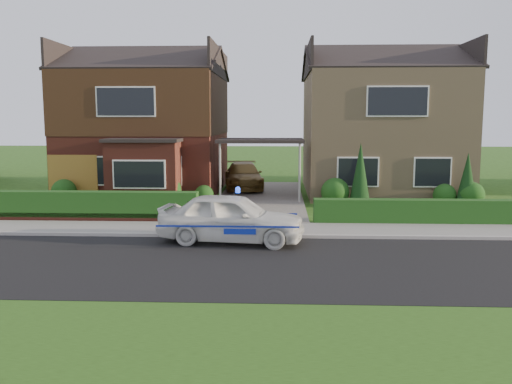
{
  "coord_description": "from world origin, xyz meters",
  "views": [
    {
      "loc": [
        0.85,
        -13.38,
        3.67
      ],
      "look_at": [
        0.11,
        3.5,
        1.38
      ],
      "focal_mm": 38.0,
      "sensor_mm": 36.0,
      "label": 1
    }
  ],
  "objects": [
    {
      "name": "shrub_left_mid",
      "position": [
        -4.0,
        9.3,
        0.66
      ],
      "size": [
        1.32,
        1.32,
        1.32
      ],
      "primitive_type": "sphere",
      "color": "#163912",
      "rests_on": "ground"
    },
    {
      "name": "kerb",
      "position": [
        0.0,
        3.05,
        0.06
      ],
      "size": [
        60.0,
        0.16,
        0.12
      ],
      "primitive_type": "cube",
      "color": "#9E9993",
      "rests_on": "ground"
    },
    {
      "name": "police_car",
      "position": [
        -0.57,
        2.4,
        0.74
      ],
      "size": [
        3.98,
        4.51,
        1.64
      ],
      "rotation": [
        0.0,
        0.0,
        1.44
      ],
      "color": "silver",
      "rests_on": "ground"
    },
    {
      "name": "house_left",
      "position": [
        -5.78,
        13.9,
        3.81
      ],
      "size": [
        7.5,
        9.53,
        7.25
      ],
      "color": "maroon",
      "rests_on": "ground"
    },
    {
      "name": "shrub_right_mid",
      "position": [
        7.8,
        9.5,
        0.48
      ],
      "size": [
        0.96,
        0.96,
        0.96
      ],
      "primitive_type": "sphere",
      "color": "#163912",
      "rests_on": "ground"
    },
    {
      "name": "conifer_b",
      "position": [
        8.6,
        9.2,
        1.1
      ],
      "size": [
        0.9,
        0.9,
        2.2
      ],
      "primitive_type": "cone",
      "color": "black",
      "rests_on": "ground"
    },
    {
      "name": "grass_verge",
      "position": [
        0.0,
        -5.0,
        0.0
      ],
      "size": [
        60.0,
        4.0,
        0.01
      ],
      "primitive_type": "cube",
      "color": "#234312",
      "rests_on": "ground"
    },
    {
      "name": "dwarf_wall",
      "position": [
        -5.8,
        5.3,
        0.18
      ],
      "size": [
        7.7,
        0.25,
        0.36
      ],
      "primitive_type": "cube",
      "color": "maroon",
      "rests_on": "ground"
    },
    {
      "name": "hedge_left",
      "position": [
        -5.8,
        5.45,
        0.0
      ],
      "size": [
        7.5,
        0.55,
        0.9
      ],
      "primitive_type": "cube",
      "color": "#163912",
      "rests_on": "ground"
    },
    {
      "name": "house_right",
      "position": [
        5.8,
        13.99,
        3.66
      ],
      "size": [
        7.5,
        8.06,
        7.25
      ],
      "color": "tan",
      "rests_on": "ground"
    },
    {
      "name": "shrub_left_near",
      "position": [
        -2.4,
        9.6,
        0.42
      ],
      "size": [
        0.84,
        0.84,
        0.84
      ],
      "primitive_type": "sphere",
      "color": "#163912",
      "rests_on": "ground"
    },
    {
      "name": "driveway",
      "position": [
        0.0,
        11.0,
        0.06
      ],
      "size": [
        3.8,
        12.0,
        0.12
      ],
      "primitive_type": "cube",
      "color": "#666059",
      "rests_on": "ground"
    },
    {
      "name": "garage_door",
      "position": [
        -8.25,
        9.96,
        1.05
      ],
      "size": [
        2.2,
        0.1,
        2.1
      ],
      "primitive_type": "cube",
      "color": "brown",
      "rests_on": "ground"
    },
    {
      "name": "driveway_car",
      "position": [
        -1.0,
        14.07,
        0.78
      ],
      "size": [
        2.37,
        4.71,
        1.31
      ],
      "primitive_type": "imported",
      "rotation": [
        0.0,
        0.0,
        0.12
      ],
      "color": "brown",
      "rests_on": "driveway"
    },
    {
      "name": "sidewalk",
      "position": [
        0.0,
        4.1,
        0.05
      ],
      "size": [
        60.0,
        2.0,
        0.1
      ],
      "primitive_type": "cube",
      "color": "slate",
      "rests_on": "ground"
    },
    {
      "name": "shrub_right_near",
      "position": [
        3.2,
        9.4,
        0.6
      ],
      "size": [
        1.2,
        1.2,
        1.2
      ],
      "primitive_type": "sphere",
      "color": "#163912",
      "rests_on": "ground"
    },
    {
      "name": "carport_link",
      "position": [
        0.0,
        10.95,
        2.66
      ],
      "size": [
        3.8,
        3.0,
        2.77
      ],
      "color": "black",
      "rests_on": "ground"
    },
    {
      "name": "road",
      "position": [
        0.0,
        0.0,
        0.0
      ],
      "size": [
        60.0,
        6.0,
        0.02
      ],
      "primitive_type": "cube",
      "color": "black",
      "rests_on": "ground"
    },
    {
      "name": "shrub_left_far",
      "position": [
        -8.5,
        9.5,
        0.54
      ],
      "size": [
        1.08,
        1.08,
        1.08
      ],
      "primitive_type": "sphere",
      "color": "#163912",
      "rests_on": "ground"
    },
    {
      "name": "potted_plant_c",
      "position": [
        -6.78,
        6.25,
        0.41
      ],
      "size": [
        0.61,
        0.61,
        0.81
      ],
      "primitive_type": "imported",
      "rotation": [
        0.0,
        0.0,
        1.12
      ],
      "color": "gray",
      "rests_on": "ground"
    },
    {
      "name": "potted_plant_a",
      "position": [
        -3.13,
        6.67,
        0.39
      ],
      "size": [
        0.44,
        0.33,
        0.78
      ],
      "primitive_type": "imported",
      "rotation": [
        0.0,
        0.0,
        0.12
      ],
      "color": "gray",
      "rests_on": "ground"
    },
    {
      "name": "potted_plant_b",
      "position": [
        -2.5,
        7.14,
        0.42
      ],
      "size": [
        0.59,
        0.58,
        0.84
      ],
      "primitive_type": "imported",
      "rotation": [
        0.0,
        0.0,
        0.88
      ],
      "color": "gray",
      "rests_on": "ground"
    },
    {
      "name": "hedge_right",
      "position": [
        5.8,
        5.35,
        0.0
      ],
      "size": [
        7.5,
        0.55,
        0.8
      ],
      "primitive_type": "cube",
      "color": "#163912",
      "rests_on": "ground"
    },
    {
      "name": "shrub_right_far",
      "position": [
        8.8,
        9.2,
        0.54
      ],
      "size": [
        1.08,
        1.08,
        1.08
      ],
      "primitive_type": "sphere",
      "color": "#163912",
      "rests_on": "ground"
    },
    {
      "name": "ground",
      "position": [
        0.0,
        0.0,
        0.0
      ],
      "size": [
        120.0,
        120.0,
        0.0
      ],
      "primitive_type": "plane",
      "color": "#234312",
      "rests_on": "ground"
    },
    {
      "name": "conifer_a",
      "position": [
        4.2,
        9.2,
        1.3
      ],
      "size": [
        0.9,
        0.9,
        2.6
      ],
      "primitive_type": "cone",
      "color": "black",
      "rests_on": "ground"
    }
  ]
}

